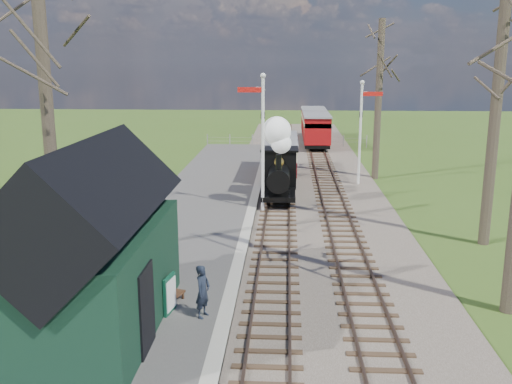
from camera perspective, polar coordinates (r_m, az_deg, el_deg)
distant_hills at (r=76.80m, az=3.81°, el=-4.35°), size 114.40×48.00×22.02m
ballast_bed at (r=31.64m, az=4.77°, el=0.79°), size 8.00×60.00×0.10m
track_near at (r=31.62m, az=2.42°, el=0.91°), size 1.60×60.00×0.15m
track_far at (r=31.69m, az=7.12°, el=0.85°), size 1.60×60.00×0.15m
platform at (r=24.17m, az=-6.20°, el=-2.99°), size 5.00×44.00×0.20m
coping_strip at (r=23.91m, az=-0.74°, el=-3.08°), size 0.40×44.00×0.21m
station_shed at (r=14.44m, az=-15.97°, el=-5.56°), size 3.25×6.30×4.78m
semaphore_near at (r=25.13m, az=0.53°, el=5.91°), size 1.22×0.24×6.22m
semaphore_far at (r=31.35m, az=10.55°, el=6.62°), size 1.22×0.24×5.72m
bare_trees at (r=19.09m, az=6.09°, el=8.35°), size 15.51×22.39×12.00m
fence_line at (r=45.34m, az=3.06°, el=5.18°), size 12.60×0.08×1.00m
locomotive at (r=27.05m, az=2.30°, el=2.76°), size 1.65×3.85×4.12m
coach at (r=33.11m, az=2.48°, el=3.77°), size 1.92×6.60×2.02m
red_carriage_a at (r=44.43m, az=6.05°, el=6.20°), size 2.06×5.09×2.16m
red_carriage_b at (r=49.89m, az=5.75°, el=6.95°), size 2.06×5.09×2.16m
sign_board at (r=15.47m, az=-8.61°, el=-10.07°), size 0.21×0.70×1.03m
bench at (r=16.00m, az=-9.00°, el=-9.99°), size 0.74×1.31×0.72m
person at (r=15.06m, az=-5.34°, el=-9.86°), size 0.50×0.60×1.41m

